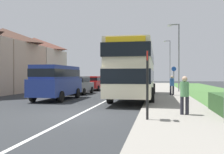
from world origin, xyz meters
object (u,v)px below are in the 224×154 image
Objects in this scene: street_lamp_far at (169,60)px; street_lamp_mid at (178,53)px; parked_car_grey at (78,84)px; pedestrian_walking_away at (172,84)px; pedestrian_at_stop at (185,93)px; bus_stop_sign at (147,80)px; parked_car_red at (94,82)px; cycle_route_sign at (174,78)px; double_decker_bus at (135,69)px; parked_van_blue at (57,80)px.

street_lamp_mid is at bearing -90.31° from street_lamp_far.
pedestrian_walking_away is (8.18, -1.18, 0.09)m from parked_car_grey.
pedestrian_at_stop is 9.63m from pedestrian_walking_away.
bus_stop_sign is (-1.43, -1.35, 0.56)m from pedestrian_at_stop.
parked_car_red is 18.20m from pedestrian_at_stop.
cycle_route_sign is at bearing -120.40° from street_lamp_mid.
parked_van_blue is at bearing -162.69° from double_decker_bus.
parked_van_blue is at bearing -88.07° from parked_car_grey.
street_lamp_mid is at bearing 62.97° from double_decker_bus.
street_lamp_far reaches higher than double_decker_bus.
parked_car_red is 18.87m from bus_stop_sign.
street_lamp_far is (0.10, 18.26, 0.48)m from street_lamp_mid.
bus_stop_sign is at bearing -98.44° from street_lamp_mid.
pedestrian_at_stop is at bearing -63.42° from parked_car_red.
double_decker_bus is 7.00m from cycle_route_sign.
pedestrian_at_stop reaches higher than parked_car_red.
parked_car_grey is 1.61× the size of cycle_route_sign.
bus_stop_sign is at bearing -97.28° from cycle_route_sign.
street_lamp_far reaches higher than bus_stop_sign.
parked_van_blue is 9.58m from bus_stop_sign.
cycle_route_sign is (8.58, 2.74, 0.54)m from parked_car_grey.
cycle_route_sign reaches higher than parked_van_blue.
bus_stop_sign reaches higher than parked_car_grey.
parked_van_blue is 5.16m from parked_car_grey.
pedestrian_at_stop and pedestrian_walking_away have the same top height.
pedestrian_at_stop is at bearing -91.73° from street_lamp_far.
bus_stop_sign is (6.50, -7.03, 0.15)m from parked_van_blue.
street_lamp_far reaches higher than pedestrian_walking_away.
double_decker_bus reaches higher than pedestrian_walking_away.
parked_van_blue is 11.52m from cycle_route_sign.
double_decker_bus is 1.66× the size of street_lamp_mid.
bus_stop_sign is at bearing -97.81° from pedestrian_walking_away.
double_decker_bus is 2.75× the size of parked_car_grey.
cycle_route_sign is at bearing 82.72° from bus_stop_sign.
double_decker_bus is 5.59m from parked_van_blue.
parked_car_grey is 9.02m from cycle_route_sign.
street_lamp_mid is (9.02, -2.03, 3.01)m from parked_car_red.
parked_car_red is at bearing -119.34° from street_lamp_far.
pedestrian_walking_away is at bearing -8.22° from parked_car_grey.
cycle_route_sign reaches higher than pedestrian_walking_away.
parked_van_blue is at bearing -108.39° from street_lamp_far.
parked_car_grey is (-0.17, 5.13, -0.50)m from parked_van_blue.
bus_stop_sign reaches higher than pedestrian_at_stop.
street_lamp_mid reaches higher than parked_car_grey.
parked_van_blue reaches higher than parked_car_grey.
street_lamp_mid reaches higher than bus_stop_sign.
bus_stop_sign is 15.94m from street_lamp_mid.
bus_stop_sign is (1.22, -8.68, -0.60)m from double_decker_bus.
parked_van_blue is 3.05× the size of pedestrian_at_stop.
street_lamp_far is at bearing 88.27° from pedestrian_at_stop.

